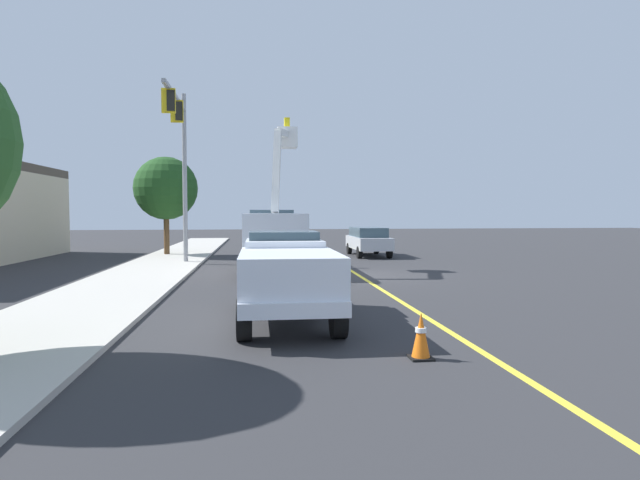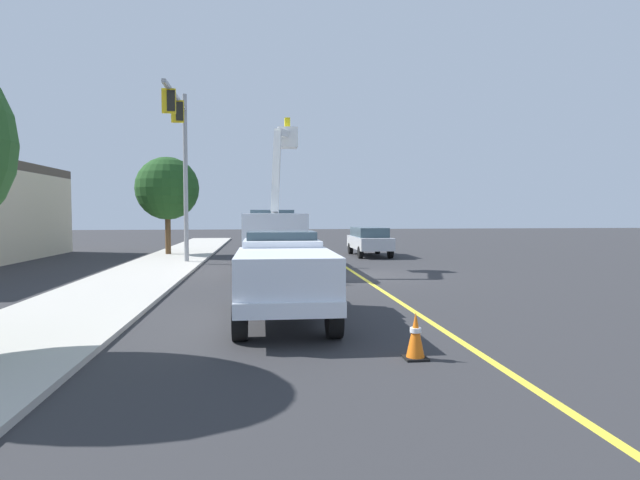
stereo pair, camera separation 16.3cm
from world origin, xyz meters
name	(u,v)px [view 1 (the left image)]	position (x,y,z in m)	size (l,w,h in m)	color
ground	(358,275)	(0.00, 0.00, 0.00)	(120.00, 120.00, 0.00)	#2D2D30
sidewalk_far_side	(140,277)	(0.12, 8.66, 0.06)	(60.00, 3.60, 0.12)	#B2ADA3
lane_centre_stripe	(358,275)	(0.00, 0.00, 0.00)	(50.00, 0.16, 0.01)	yellow
utility_bucket_truck	(273,234)	(2.41, 3.35, 1.61)	(8.23, 2.68, 6.88)	white
service_pickup_truck	(287,274)	(-8.63, 3.51, 1.12)	(5.63, 2.25, 2.06)	white
passing_minivan	(368,239)	(9.26, -2.54, 0.97)	(4.83, 2.00, 1.69)	silver
traffic_cone_leading	(421,336)	(-12.12, 1.42, 0.41)	(0.40, 0.40, 0.82)	black
traffic_cone_mid_front	(332,274)	(-2.61, 1.50, 0.39)	(0.40, 0.40, 0.80)	black
traffic_cone_mid_rear	(306,255)	(6.36, 1.47, 0.34)	(0.40, 0.40, 0.70)	black
traffic_signal_mast	(180,145)	(4.28, 7.59, 5.72)	(5.69, 0.59, 8.40)	gray
street_tree_right	(166,189)	(10.74, 9.27, 3.97)	(3.69, 3.69, 5.83)	brown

